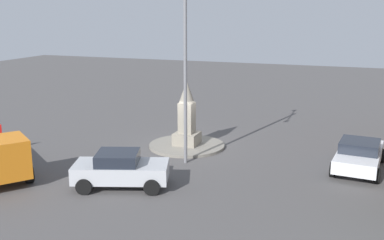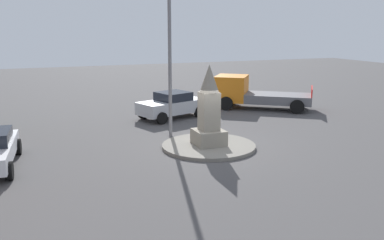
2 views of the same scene
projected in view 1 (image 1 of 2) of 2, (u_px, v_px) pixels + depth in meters
ground_plane at (187, 147)px, 24.33m from camera, size 80.00×80.00×0.00m
traffic_island at (187, 146)px, 24.31m from camera, size 3.98×3.98×0.14m
monument at (187, 118)px, 23.96m from camera, size 1.22×1.22×3.39m
streetlamp at (185, 54)px, 20.61m from camera, size 3.83×0.28×8.53m
car_white_waiting at (359, 154)px, 20.76m from camera, size 4.46×2.33×1.36m
car_silver_parked_left at (121, 169)px, 18.67m from camera, size 2.88×4.14×1.47m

